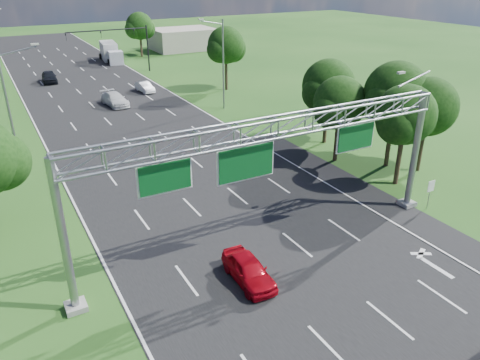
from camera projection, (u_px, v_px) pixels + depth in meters
ground at (161, 152)px, 42.00m from camera, size 220.00×220.00×0.00m
road at (161, 152)px, 42.00m from camera, size 18.00×180.00×0.02m
road_flare at (372, 198)px, 33.77m from camera, size 3.00×30.00×0.02m
sign_gantry at (276, 138)px, 24.96m from camera, size 23.50×1.00×9.56m
regulatory_sign at (431, 189)px, 31.71m from camera, size 0.60×0.08×2.10m
traffic_signal at (125, 39)px, 70.96m from camera, size 12.21×0.24×7.00m
streetlight_l_near at (11, 109)px, 34.70m from camera, size 2.97×0.22×10.16m
streetlight_r_mid at (222, 60)px, 52.60m from camera, size 2.97×0.22×10.16m
tree_cluster_right at (377, 101)px, 37.71m from camera, size 9.91×14.60×8.68m
tree_verge_rd at (226, 47)px, 61.07m from camera, size 5.76×4.80×8.28m
tree_verge_re at (140, 27)px, 84.22m from camera, size 5.76×4.80×7.84m
building_right at (183, 39)px, 93.08m from camera, size 12.00×9.00×4.00m
red_coupe at (249, 270)px, 24.61m from camera, size 1.80×4.14×1.39m
car_queue_a at (115, 99)px, 55.88m from camera, size 2.62×5.34×1.49m
car_queue_c at (49, 77)px, 66.91m from camera, size 2.24×4.87×1.62m
car_queue_d at (145, 87)px, 61.96m from camera, size 1.67×4.03×1.30m
box_truck at (110, 52)px, 81.48m from camera, size 3.11×8.57×3.16m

